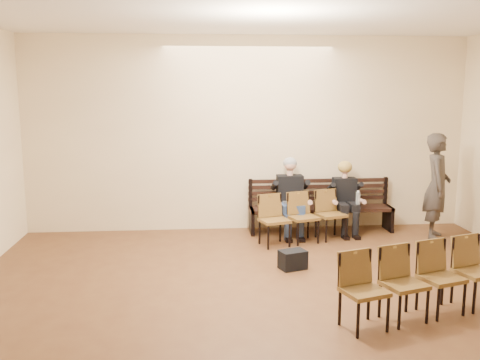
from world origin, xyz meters
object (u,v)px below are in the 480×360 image
object	(u,v)px
seated_woman	(346,201)
laptop	(293,204)
bag	(293,260)
passerby	(437,178)
seated_man	(291,197)
chair_row_front	(303,218)
water_bottle	(358,204)
bench	(321,219)
chair_row_back	(423,282)

from	to	relation	value
seated_woman	laptop	bearing A→B (deg)	-172.78
bag	passerby	distance (m)	3.22
seated_man	seated_woman	size ratio (longest dim) A/B	1.15
bag	chair_row_front	distance (m)	1.42
water_bottle	chair_row_front	bearing A→B (deg)	-164.92
bench	chair_row_front	xyz separation A→B (m)	(-0.45, -0.65, 0.20)
laptop	water_bottle	size ratio (longest dim) A/B	1.35
seated_man	chair_row_front	distance (m)	0.60
passerby	chair_row_front	size ratio (longest dim) A/B	1.38
laptop	seated_woman	bearing A→B (deg)	-3.24
laptop	chair_row_front	world-z (taller)	chair_row_front
seated_woman	passerby	bearing A→B (deg)	-17.19
passerby	chair_row_front	distance (m)	2.42
bag	passerby	bearing A→B (deg)	27.02
chair_row_back	seated_man	bearing A→B (deg)	85.93
water_bottle	passerby	bearing A→B (deg)	-8.45
water_bottle	chair_row_front	world-z (taller)	chair_row_front
seated_man	chair_row_back	xyz separation A→B (m)	(0.88, -3.59, -0.26)
seated_man	water_bottle	distance (m)	1.17
seated_man	chair_row_front	bearing A→B (deg)	-76.46
bag	seated_woman	bearing A→B (deg)	55.23
chair_row_front	water_bottle	bearing A→B (deg)	-2.13
bench	seated_man	bearing A→B (deg)	-168.31
passerby	seated_man	bearing A→B (deg)	103.00
bag	chair_row_front	bearing A→B (deg)	72.43
bench	laptop	bearing A→B (deg)	-156.53
seated_man	passerby	xyz separation A→B (m)	(2.46, -0.45, 0.37)
seated_man	water_bottle	size ratio (longest dim) A/B	5.49
bag	laptop	bearing A→B (deg)	79.84
passerby	chair_row_back	xyz separation A→B (m)	(-1.58, -3.14, -0.63)
bag	chair_row_back	distance (m)	2.11
seated_man	seated_woman	xyz separation A→B (m)	(1.00, 0.00, -0.09)
seated_man	chair_row_front	xyz separation A→B (m)	(0.13, -0.53, -0.26)
passerby	chair_row_back	bearing A→B (deg)	176.70
bench	bag	world-z (taller)	bench
bag	chair_row_back	xyz separation A→B (m)	(1.17, -1.74, 0.28)
bench	water_bottle	xyz separation A→B (m)	(0.56, -0.38, 0.35)
seated_woman	chair_row_back	xyz separation A→B (m)	(-0.12, -3.59, -0.17)
bag	passerby	world-z (taller)	passerby
passerby	chair_row_front	xyz separation A→B (m)	(-2.33, -0.08, -0.63)
passerby	seated_woman	bearing A→B (deg)	96.24
bag	chair_row_front	size ratio (longest dim) A/B	0.24
seated_woman	chair_row_front	world-z (taller)	seated_woman
bench	passerby	size ratio (longest dim) A/B	1.24
chair_row_back	chair_row_front	bearing A→B (deg)	85.97
seated_man	bench	bearing A→B (deg)	11.69
laptop	chair_row_front	xyz separation A→B (m)	(0.11, -0.41, -0.15)
passerby	bag	bearing A→B (deg)	140.45
bench	water_bottle	world-z (taller)	water_bottle
seated_woman	seated_man	bearing A→B (deg)	180.00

